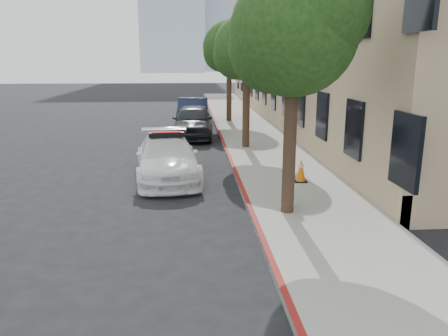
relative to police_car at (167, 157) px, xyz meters
name	(u,v)px	position (x,y,z in m)	size (l,w,h in m)	color
ground	(169,195)	(0.13, -1.81, -0.67)	(120.00, 120.00, 0.00)	black
sidewalk	(250,133)	(3.73, 8.19, -0.60)	(3.20, 50.00, 0.15)	gray
curb_strip	(219,133)	(2.19, 8.19, -0.60)	(0.12, 50.00, 0.15)	maroon
building	(332,37)	(9.33, 13.19, 4.33)	(8.00, 36.00, 10.00)	tan
tower_right	(215,0)	(9.13, 133.19, 21.33)	(14.00, 14.00, 44.00)	#9EA8B7
tree_near	(295,31)	(3.06, -3.82, 3.60)	(2.92, 2.82, 5.62)	black
tree_mid	(248,47)	(3.06, 4.18, 3.49)	(2.77, 2.64, 5.43)	black
tree_far	(230,47)	(3.06, 12.18, 3.71)	(3.10, 3.00, 5.81)	black
police_car	(167,157)	(0.00, 0.00, 0.00)	(2.32, 4.79, 1.49)	white
parked_car_mid	(193,121)	(0.87, 7.46, 0.11)	(1.85, 4.61, 1.57)	black
parked_car_far	(193,112)	(0.91, 11.19, 0.11)	(1.66, 4.75, 1.56)	#151B35
fire_hydrant	(290,189)	(3.19, -3.32, -0.13)	(0.34, 0.31, 0.81)	white
traffic_cone	(301,170)	(3.99, -1.25, -0.18)	(0.40, 0.40, 0.70)	black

